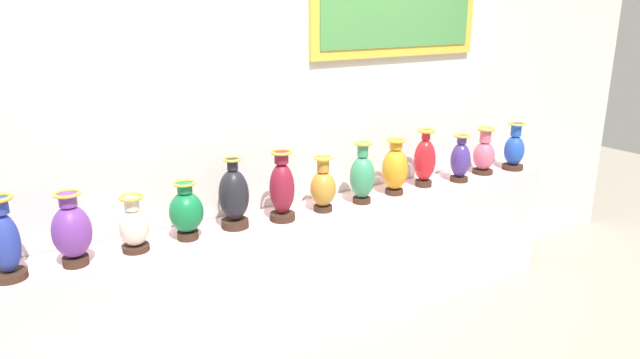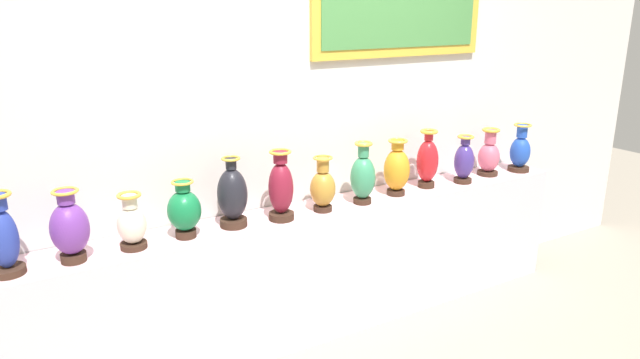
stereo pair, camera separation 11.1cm
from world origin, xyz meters
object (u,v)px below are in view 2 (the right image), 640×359
object	(u,v)px
vase_crimson	(427,161)
vase_indigo	(464,161)
vase_cobalt	(3,238)
vase_onyx	(232,196)
vase_ivory	(132,224)
vase_amber	(397,169)
vase_burgundy	(281,188)
vase_violet	(70,228)
vase_ochre	(323,187)
vase_sapphire	(520,151)
vase_emerald	(184,210)
vase_jade	(363,176)
vase_rose	(489,155)

from	to	relation	value
vase_crimson	vase_indigo	bearing A→B (deg)	-9.96
vase_cobalt	vase_onyx	size ratio (longest dim) A/B	0.99
vase_ivory	vase_amber	size ratio (longest dim) A/B	0.80
vase_burgundy	vase_crimson	size ratio (longest dim) A/B	1.03
vase_ivory	vase_amber	world-z (taller)	vase_amber
vase_violet	vase_amber	world-z (taller)	vase_amber
vase_ochre	vase_sapphire	bearing A→B (deg)	-0.10
vase_indigo	vase_crimson	bearing A→B (deg)	170.04
vase_burgundy	vase_crimson	xyz separation A→B (m)	(1.13, 0.05, -0.00)
vase_amber	vase_burgundy	bearing A→B (deg)	-178.51
vase_emerald	vase_onyx	distance (m)	0.28
vase_emerald	vase_indigo	xyz separation A→B (m)	(1.99, -0.03, 0.00)
vase_cobalt	vase_ochre	world-z (taller)	vase_cobalt
vase_jade	vase_rose	xyz separation A→B (m)	(1.15, 0.05, -0.03)
vase_violet	vase_sapphire	xyz separation A→B (m)	(3.12, -0.01, -0.02)
vase_emerald	vase_onyx	xyz separation A→B (m)	(0.28, 0.02, 0.03)
vase_cobalt	vase_violet	world-z (taller)	vase_cobalt
vase_violet	vase_crimson	world-z (taller)	vase_crimson
vase_amber	vase_indigo	world-z (taller)	vase_amber
vase_cobalt	vase_crimson	world-z (taller)	vase_crimson
vase_burgundy	vase_emerald	bearing A→B (deg)	177.56
vase_onyx	vase_indigo	size ratio (longest dim) A/B	1.19
vase_cobalt	vase_onyx	world-z (taller)	vase_onyx
vase_indigo	vase_emerald	bearing A→B (deg)	179.21
vase_sapphire	vase_jade	bearing A→B (deg)	-179.86
vase_amber	vase_indigo	distance (m)	0.57
vase_indigo	vase_violet	bearing A→B (deg)	179.79
vase_violet	vase_emerald	world-z (taller)	vase_violet
vase_ivory	vase_ochre	size ratio (longest dim) A/B	0.88
vase_sapphire	vase_onyx	bearing A→B (deg)	178.93
vase_amber	vase_rose	distance (m)	0.86
vase_emerald	vase_burgundy	size ratio (longest dim) A/B	0.77
vase_rose	vase_ochre	bearing A→B (deg)	-178.38
vase_violet	vase_emerald	distance (m)	0.57
vase_emerald	vase_rose	bearing A→B (deg)	0.49
vase_emerald	vase_rose	size ratio (longest dim) A/B	0.92
vase_onyx	vase_rose	bearing A→B (deg)	0.04
vase_amber	vase_ochre	bearing A→B (deg)	-178.10
vase_cobalt	vase_ivory	world-z (taller)	vase_cobalt
vase_burgundy	vase_rose	size ratio (longest dim) A/B	1.19
vase_indigo	vase_cobalt	bearing A→B (deg)	179.71
vase_ochre	vase_amber	size ratio (longest dim) A/B	0.91
vase_onyx	vase_sapphire	distance (m)	2.27
vase_violet	vase_emerald	size ratio (longest dim) A/B	1.16
vase_violet	vase_onyx	world-z (taller)	vase_onyx
vase_sapphire	vase_ivory	bearing A→B (deg)	179.62
vase_cobalt	vase_sapphire	bearing A→B (deg)	-0.18
vase_onyx	vase_sapphire	world-z (taller)	vase_onyx
vase_emerald	vase_jade	bearing A→B (deg)	-1.39
vase_ivory	vase_rose	xyz separation A→B (m)	(2.56, 0.02, 0.02)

